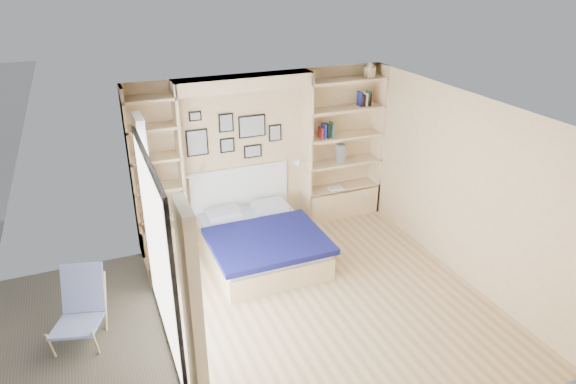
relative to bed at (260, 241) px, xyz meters
name	(u,v)px	position (x,y,z in m)	size (l,w,h in m)	color
ground	(322,299)	(0.38, -1.28, -0.26)	(4.50, 4.50, 0.00)	tan
room_shell	(253,184)	(0.00, 0.24, 0.82)	(4.50, 4.50, 4.50)	#E1B987
bed	(260,241)	(0.00, 0.00, 0.00)	(1.58, 1.93, 1.07)	beige
photo_gallery	(233,135)	(-0.07, 0.94, 1.34)	(1.48, 0.02, 0.82)	black
reading_lamps	(249,170)	(0.08, 0.72, 0.84)	(1.92, 0.12, 0.15)	silver
shelf_decor	(332,120)	(1.51, 0.79, 1.44)	(3.58, 0.23, 2.03)	#A51E1E
deck	(12,379)	(-3.22, -1.28, -0.26)	(3.20, 4.00, 0.05)	#635949
deck_chair	(80,308)	(-2.47, -0.85, 0.13)	(0.70, 0.93, 0.83)	tan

